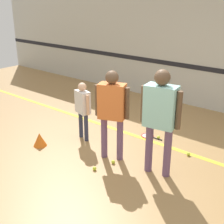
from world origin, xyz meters
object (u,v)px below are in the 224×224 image
object	(u,v)px
training_cone	(40,140)
tennis_ball_stray_right	(113,162)
person_student_left	(83,105)
racket_spare_on_floor	(148,136)
person_student_right	(160,112)
person_instructor	(112,106)
tennis_ball_near_instructor	(95,168)
tennis_ball_by_spare_racket	(158,137)
tennis_ball_stray_left	(188,154)

from	to	relation	value
training_cone	tennis_ball_stray_right	bearing A→B (deg)	13.86
person_student_left	racket_spare_on_floor	bearing A→B (deg)	59.68
person_student_right	training_cone	bearing A→B (deg)	6.09
person_instructor	racket_spare_on_floor	size ratio (longest dim) A/B	3.33
person_instructor	tennis_ball_near_instructor	bearing A→B (deg)	-105.95
person_student_left	tennis_ball_stray_right	distance (m)	1.35
racket_spare_on_floor	tennis_ball_stray_right	world-z (taller)	tennis_ball_stray_right
person_instructor	tennis_ball_by_spare_racket	size ratio (longest dim) A/B	24.32
tennis_ball_near_instructor	racket_spare_on_floor	bearing A→B (deg)	90.80
racket_spare_on_floor	tennis_ball_stray_right	size ratio (longest dim) A/B	7.30
training_cone	tennis_ball_by_spare_racket	bearing A→B (deg)	46.86
person_instructor	training_cone	xyz separation A→B (m)	(-1.38, -0.53, -0.86)
tennis_ball_by_spare_racket	training_cone	bearing A→B (deg)	-133.14
person_student_right	training_cone	distance (m)	2.53
tennis_ball_by_spare_racket	tennis_ball_stray_right	world-z (taller)	same
person_student_left	tennis_ball_by_spare_racket	bearing A→B (deg)	55.05
person_student_left	tennis_ball_near_instructor	distance (m)	1.43
person_student_right	tennis_ball_stray_left	world-z (taller)	person_student_right
tennis_ball_near_instructor	training_cone	size ratio (longest dim) A/B	0.25
tennis_ball_stray_left	training_cone	bearing A→B (deg)	-148.73
tennis_ball_stray_left	racket_spare_on_floor	bearing A→B (deg)	167.69
tennis_ball_by_spare_racket	tennis_ball_stray_left	distance (m)	0.84
person_instructor	tennis_ball_stray_right	xyz separation A→B (m)	(0.15, -0.15, -0.96)
person_student_right	racket_spare_on_floor	distance (m)	1.75
racket_spare_on_floor	person_student_left	bearing A→B (deg)	-137.84
tennis_ball_stray_left	tennis_ball_stray_right	world-z (taller)	same
person_student_left	tennis_ball_stray_left	size ratio (longest dim) A/B	17.90
tennis_ball_stray_left	training_cone	distance (m)	2.82
person_student_left	tennis_ball_stray_right	size ratio (longest dim) A/B	17.90
training_cone	person_student_right	bearing A→B (deg)	15.01
tennis_ball_near_instructor	training_cone	distance (m)	1.43
tennis_ball_stray_left	tennis_ball_stray_right	size ratio (longest dim) A/B	1.00
person_student_left	person_student_right	distance (m)	1.87
tennis_ball_stray_right	person_instructor	bearing A→B (deg)	135.15
person_student_right	tennis_ball_near_instructor	xyz separation A→B (m)	(-0.85, -0.60, -1.04)
training_cone	tennis_ball_near_instructor	bearing A→B (deg)	0.37
person_student_right	person_instructor	bearing A→B (deg)	-3.74
tennis_ball_stray_right	tennis_ball_by_spare_racket	bearing A→B (deg)	86.18
racket_spare_on_floor	tennis_ball_by_spare_racket	size ratio (longest dim) A/B	7.30
tennis_ball_stray_right	tennis_ball_stray_left	bearing A→B (deg)	50.88
person_instructor	tennis_ball_near_instructor	xyz separation A→B (m)	(0.05, -0.52, -0.96)
tennis_ball_near_instructor	person_student_left	bearing A→B (deg)	142.41
person_instructor	training_cone	distance (m)	1.71
person_instructor	person_student_left	distance (m)	1.00
racket_spare_on_floor	tennis_ball_by_spare_racket	distance (m)	0.22
tennis_ball_by_spare_racket	person_student_right	bearing A→B (deg)	-59.77
person_instructor	racket_spare_on_floor	distance (m)	1.52
person_student_right	tennis_ball_by_spare_racket	distance (m)	1.66
person_student_right	tennis_ball_by_spare_racket	bearing A→B (deg)	-68.69
tennis_ball_stray_left	training_cone	xyz separation A→B (m)	(-2.41, -1.47, 0.10)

